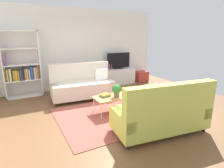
# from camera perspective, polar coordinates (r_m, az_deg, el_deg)

# --- Properties ---
(ground_plane) EXTENTS (7.68, 7.68, 0.00)m
(ground_plane) POSITION_cam_1_polar(r_m,az_deg,el_deg) (4.88, 0.54, -8.60)
(ground_plane) COLOR brown
(wall_far) EXTENTS (6.40, 0.12, 2.90)m
(wall_far) POSITION_cam_1_polar(r_m,az_deg,el_deg) (7.08, -10.52, 10.59)
(wall_far) COLOR white
(wall_far) RESTS_ON ground_plane
(area_rug) EXTENTS (2.90, 2.20, 0.01)m
(area_rug) POSITION_cam_1_polar(r_m,az_deg,el_deg) (4.73, 1.55, -9.30)
(area_rug) COLOR #9E4C42
(area_rug) RESTS_ON ground_plane
(couch_beige) EXTENTS (1.96, 0.98, 1.10)m
(couch_beige) POSITION_cam_1_polar(r_m,az_deg,el_deg) (5.86, -9.11, -0.19)
(couch_beige) COLOR beige
(couch_beige) RESTS_ON ground_plane
(couch_green) EXTENTS (1.99, 1.08, 1.10)m
(couch_green) POSITION_cam_1_polar(r_m,az_deg,el_deg) (3.84, 15.09, -8.65)
(couch_green) COLOR #C1CC51
(couch_green) RESTS_ON ground_plane
(coffee_table) EXTENTS (1.10, 0.56, 0.42)m
(coffee_table) POSITION_cam_1_polar(r_m,az_deg,el_deg) (4.77, 0.92, -4.08)
(coffee_table) COLOR #B7844C
(coffee_table) RESTS_ON ground_plane
(tv_console) EXTENTS (1.40, 0.44, 0.64)m
(tv_console) POSITION_cam_1_polar(r_m,az_deg,el_deg) (7.55, 1.94, 2.40)
(tv_console) COLOR silver
(tv_console) RESTS_ON ground_plane
(tv) EXTENTS (1.00, 0.20, 0.64)m
(tv) POSITION_cam_1_polar(r_m,az_deg,el_deg) (7.43, 2.06, 7.14)
(tv) COLOR black
(tv) RESTS_ON tv_console
(bookshelf) EXTENTS (1.10, 0.36, 2.10)m
(bookshelf) POSITION_cam_1_polar(r_m,az_deg,el_deg) (6.49, -26.12, 4.57)
(bookshelf) COLOR white
(bookshelf) RESTS_ON ground_plane
(storage_trunk) EXTENTS (0.52, 0.40, 0.44)m
(storage_trunk) POSITION_cam_1_polar(r_m,az_deg,el_deg) (8.09, 9.06, 2.33)
(storage_trunk) COLOR #B2382D
(storage_trunk) RESTS_ON ground_plane
(potted_plant) EXTENTS (0.23, 0.23, 0.32)m
(potted_plant) POSITION_cam_1_polar(r_m,az_deg,el_deg) (4.66, 1.43, -1.85)
(potted_plant) COLOR brown
(potted_plant) RESTS_ON coffee_table
(table_book_0) EXTENTS (0.26, 0.20, 0.03)m
(table_book_0) POSITION_cam_1_polar(r_m,az_deg,el_deg) (4.73, -2.18, -3.71)
(table_book_0) COLOR #3F8C4C
(table_book_0) RESTS_ON coffee_table
(table_book_1) EXTENTS (0.27, 0.23, 0.04)m
(table_book_1) POSITION_cam_1_polar(r_m,az_deg,el_deg) (4.72, -2.19, -3.31)
(table_book_1) COLOR orange
(table_book_1) RESTS_ON table_book_0
(vase_0) EXTENTS (0.09, 0.09, 0.17)m
(vase_0) POSITION_cam_1_polar(r_m,az_deg,el_deg) (7.25, -2.22, 5.16)
(vase_0) COLOR silver
(vase_0) RESTS_ON tv_console
(bottle_0) EXTENTS (0.04, 0.04, 0.23)m
(bottle_0) POSITION_cam_1_polar(r_m,az_deg,el_deg) (7.24, -0.85, 5.36)
(bottle_0) COLOR #3359B2
(bottle_0) RESTS_ON tv_console
(bottle_1) EXTENTS (0.05, 0.05, 0.19)m
(bottle_1) POSITION_cam_1_polar(r_m,az_deg,el_deg) (7.28, -0.19, 5.27)
(bottle_1) COLOR red
(bottle_1) RESTS_ON tv_console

